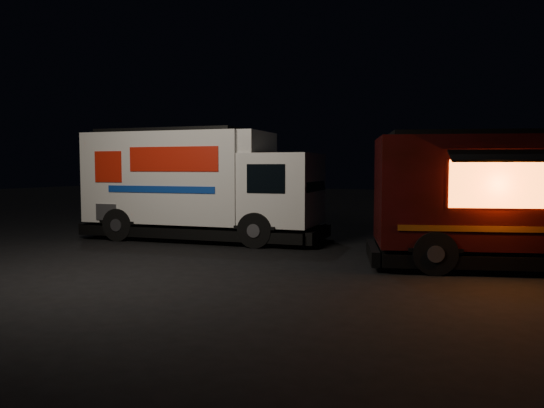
{
  "coord_description": "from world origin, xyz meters",
  "views": [
    {
      "loc": [
        6.99,
        -11.37,
        2.21
      ],
      "look_at": [
        0.84,
        2.0,
        1.18
      ],
      "focal_mm": 35.0,
      "sensor_mm": 36.0,
      "label": 1
    }
  ],
  "objects": [
    {
      "name": "red_truck",
      "position": [
        7.05,
        1.34,
        1.49
      ],
      "size": [
        6.8,
        4.17,
        2.97
      ],
      "primitive_type": null,
      "rotation": [
        0.0,
        0.0,
        0.31
      ],
      "color": "#3B0A0C",
      "rests_on": "ground"
    },
    {
      "name": "ground",
      "position": [
        0.0,
        0.0,
        0.0
      ],
      "size": [
        80.0,
        80.0,
        0.0
      ],
      "primitive_type": "plane",
      "color": "black",
      "rests_on": "ground"
    },
    {
      "name": "white_truck",
      "position": [
        -1.63,
        2.39,
        1.68
      ],
      "size": [
        7.64,
        3.3,
        3.36
      ],
      "primitive_type": null,
      "rotation": [
        0.0,
        0.0,
        0.11
      ],
      "color": "silver",
      "rests_on": "ground"
    }
  ]
}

